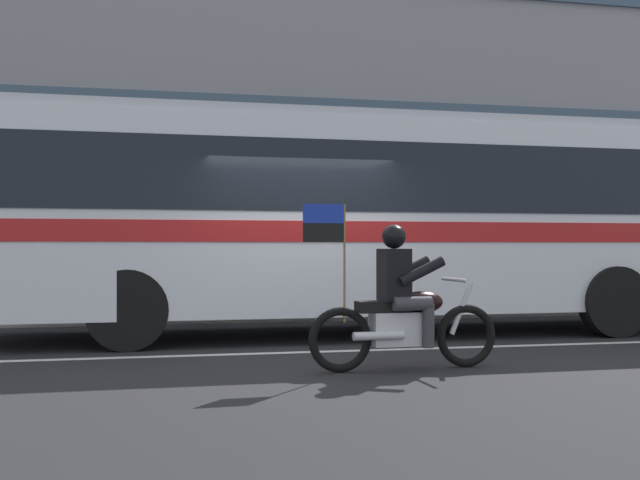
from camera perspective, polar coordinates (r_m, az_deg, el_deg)
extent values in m
plane|color=black|center=(10.22, -1.40, -7.96)|extent=(60.00, 60.00, 0.00)
cube|color=#B7B2A8|center=(15.22, -5.02, -5.21)|extent=(28.00, 3.80, 0.15)
cube|color=silver|center=(9.63, -0.72, -8.39)|extent=(26.60, 0.14, 0.01)
cube|color=gray|center=(18.00, -5.95, 13.71)|extent=(28.00, 0.80, 11.49)
cube|color=#384C60|center=(17.23, -5.80, 8.51)|extent=(25.76, 0.10, 1.40)
cube|color=silver|center=(11.64, 4.36, 1.49)|extent=(11.89, 2.71, 2.70)
cube|color=black|center=(11.67, 4.36, 4.19)|extent=(10.94, 2.74, 0.96)
cube|color=red|center=(11.64, 4.36, 0.50)|extent=(11.65, 2.74, 0.28)
cube|color=#BABCC3|center=(11.77, 4.36, 8.36)|extent=(11.65, 2.58, 0.16)
cylinder|color=black|center=(10.01, -14.28, -5.11)|extent=(1.04, 0.30, 1.04)
cylinder|color=black|center=(11.98, 21.21, -4.33)|extent=(1.04, 0.30, 1.04)
torus|color=black|center=(8.58, 10.92, -7.07)|extent=(0.69, 0.12, 0.69)
torus|color=black|center=(8.07, 1.51, -7.50)|extent=(0.69, 0.12, 0.69)
cube|color=silver|center=(8.27, 6.04, -6.63)|extent=(0.65, 0.31, 0.36)
ellipsoid|color=black|center=(8.33, 7.65, -4.64)|extent=(0.49, 0.30, 0.24)
cube|color=black|center=(8.18, 4.72, -5.01)|extent=(0.57, 0.28, 0.12)
cylinder|color=silver|center=(8.53, 10.55, -5.08)|extent=(0.28, 0.07, 0.58)
cylinder|color=silver|center=(8.47, 10.06, -2.95)|extent=(0.07, 0.64, 0.04)
cylinder|color=silver|center=(8.02, 4.42, -7.18)|extent=(0.55, 0.11, 0.09)
cube|color=black|center=(8.20, 5.57, -2.61)|extent=(0.29, 0.37, 0.56)
sphere|color=black|center=(8.20, 5.57, 0.25)|extent=(0.26, 0.26, 0.26)
cylinder|color=#38383D|center=(8.44, 6.05, -4.59)|extent=(0.43, 0.17, 0.15)
cylinder|color=#38383D|center=(8.52, 7.19, -6.17)|extent=(0.13, 0.13, 0.46)
cylinder|color=#38383D|center=(8.10, 6.95, -4.76)|extent=(0.43, 0.17, 0.15)
cylinder|color=#38383D|center=(8.19, 8.13, -6.40)|extent=(0.13, 0.13, 0.46)
cylinder|color=black|center=(8.47, 6.63, -2.27)|extent=(0.52, 0.13, 0.32)
cylinder|color=black|center=(8.10, 7.66, -2.36)|extent=(0.52, 0.13, 0.32)
cylinder|color=olive|center=(8.03, 1.85, -1.77)|extent=(0.02, 0.02, 1.25)
cube|color=#1933A5|center=(7.97, 0.26, 2.00)|extent=(0.44, 0.04, 0.20)
cube|color=black|center=(7.96, 0.26, 0.56)|extent=(0.44, 0.04, 0.20)
cylinder|color=gold|center=(15.15, 7.72, -3.84)|extent=(0.22, 0.22, 0.58)
sphere|color=gold|center=(15.13, 7.72, -2.48)|extent=(0.20, 0.20, 0.20)
cylinder|color=gold|center=(15.01, 7.90, -3.76)|extent=(0.09, 0.10, 0.09)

